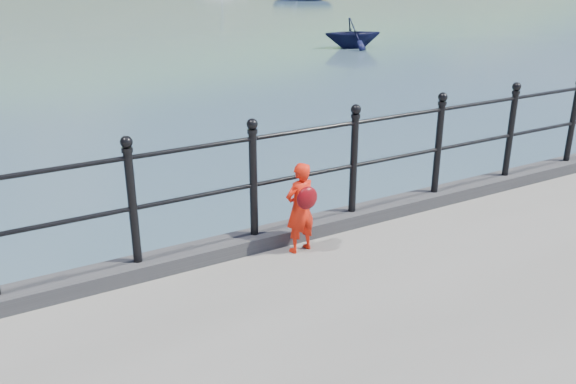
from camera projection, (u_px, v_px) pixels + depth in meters
ground at (297, 309)px, 6.97m from camera, size 600.00×600.00×0.00m
kerb at (305, 228)px, 6.46m from camera, size 60.00×0.30×0.15m
railing at (306, 161)px, 6.19m from camera, size 18.11×0.11×1.20m
far_shore at (59, 33)px, 226.77m from camera, size 830.00×200.00×156.00m
child at (301, 207)px, 5.97m from camera, size 0.37×0.32×0.93m
launch_navy at (353, 33)px, 26.69m from camera, size 3.03×2.82×1.31m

